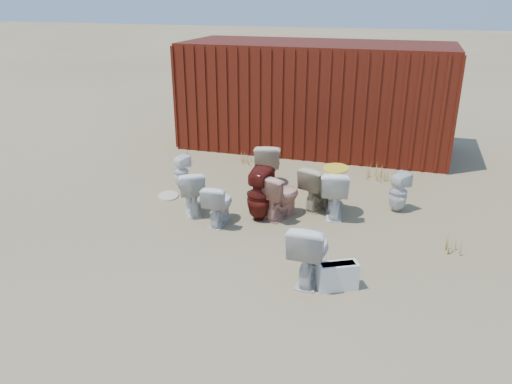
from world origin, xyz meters
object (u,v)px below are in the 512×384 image
(toilet_front_maroon, at_px, (259,195))
(toilet_back_a, at_px, (181,172))
(toilet_front_c, at_px, (219,204))
(loose_tank, at_px, (337,276))
(shipping_container, at_px, (315,96))
(toilet_back_beige_left, at_px, (268,165))
(toilet_back_e, at_px, (398,192))
(toilet_front_pink, at_px, (281,195))
(toilet_back_yellowlid, at_px, (334,192))
(toilet_front_e, at_px, (310,251))
(toilet_front_a, at_px, (191,191))
(toilet_back_beige_right, at_px, (320,187))

(toilet_front_maroon, bearing_deg, toilet_back_a, -17.69)
(toilet_front_c, xyz_separation_m, loose_tank, (2.09, -1.35, -0.16))
(shipping_container, bearing_deg, toilet_back_beige_left, -95.66)
(toilet_front_c, xyz_separation_m, toilet_back_e, (2.68, 1.34, 0.00))
(shipping_container, xyz_separation_m, loose_tank, (1.51, -6.07, -1.02))
(toilet_front_pink, bearing_deg, toilet_back_e, -134.18)
(toilet_back_beige_left, bearing_deg, toilet_front_maroon, 88.74)
(toilet_front_maroon, height_order, toilet_back_e, toilet_front_maroon)
(toilet_front_pink, bearing_deg, toilet_back_a, 2.54)
(toilet_front_maroon, relative_size, toilet_back_beige_left, 1.02)
(toilet_back_yellowlid, bearing_deg, toilet_back_e, -163.15)
(toilet_front_e, bearing_deg, toilet_front_a, -31.59)
(toilet_front_a, relative_size, toilet_front_pink, 1.00)
(toilet_front_e, height_order, toilet_back_a, toilet_front_e)
(toilet_front_maroon, bearing_deg, toilet_front_c, 38.43)
(toilet_back_yellowlid, distance_m, toilet_back_e, 1.10)
(toilet_front_e, xyz_separation_m, toilet_back_beige_right, (-0.31, 2.29, -0.03))
(toilet_front_maroon, height_order, toilet_back_beige_right, toilet_front_maroon)
(toilet_front_maroon, xyz_separation_m, toilet_back_a, (-1.81, 0.94, -0.12))
(shipping_container, distance_m, toilet_back_yellowlid, 4.10)
(toilet_front_a, xyz_separation_m, toilet_back_beige_right, (2.00, 0.79, 0.01))
(toilet_back_yellowlid, bearing_deg, toilet_back_beige_right, -44.58)
(toilet_back_e, bearing_deg, toilet_back_beige_left, 25.64)
(shipping_container, distance_m, toilet_back_beige_right, 3.85)
(toilet_back_beige_right, distance_m, toilet_back_yellowlid, 0.35)
(toilet_front_e, xyz_separation_m, toilet_back_e, (0.97, 2.57, -0.07))
(toilet_front_a, xyz_separation_m, toilet_back_e, (3.27, 1.07, -0.04))
(toilet_front_a, distance_m, toilet_front_pink, 1.49)
(toilet_back_beige_left, bearing_deg, toilet_back_e, 156.80)
(toilet_back_beige_left, xyz_separation_m, loose_tank, (1.80, -3.17, -0.25))
(toilet_back_yellowlid, relative_size, toilet_back_e, 1.18)
(toilet_front_a, bearing_deg, toilet_front_pink, 160.06)
(toilet_back_beige_right, bearing_deg, toilet_back_a, 19.46)
(toilet_front_a, bearing_deg, toilet_back_e, 168.42)
(loose_tank, bearing_deg, toilet_front_c, 119.32)
(toilet_back_e, bearing_deg, toilet_back_yellowlid, 62.85)
(toilet_back_yellowlid, bearing_deg, toilet_front_pink, 13.57)
(shipping_container, xyz_separation_m, toilet_back_yellowlid, (1.11, -3.87, -0.80))
(toilet_back_beige_right, bearing_deg, toilet_front_pink, 69.24)
(toilet_front_c, xyz_separation_m, toilet_front_maroon, (0.57, 0.31, 0.10))
(shipping_container, height_order, toilet_front_pink, shipping_container)
(toilet_back_yellowlid, bearing_deg, toilet_back_a, -16.59)
(toilet_back_a, height_order, toilet_back_e, toilet_back_e)
(toilet_front_a, bearing_deg, toilet_front_e, 117.32)
(toilet_front_maroon, distance_m, toilet_back_yellowlid, 1.25)
(toilet_front_pink, relative_size, toilet_back_e, 1.11)
(shipping_container, relative_size, toilet_front_pink, 8.00)
(toilet_front_maroon, height_order, toilet_front_e, toilet_front_maroon)
(toilet_back_a, height_order, toilet_back_yellowlid, toilet_back_yellowlid)
(toilet_back_beige_left, relative_size, toilet_back_e, 1.26)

